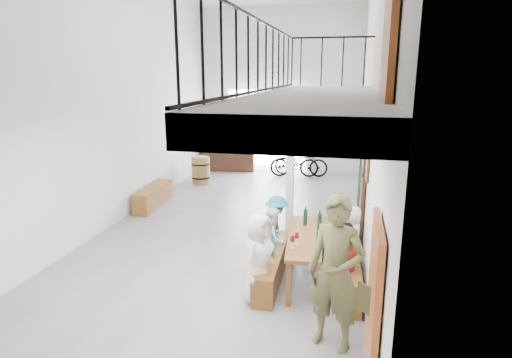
% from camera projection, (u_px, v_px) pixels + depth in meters
% --- Properties ---
extents(floor, '(12.00, 12.00, 0.00)m').
position_uv_depth(floor, '(233.00, 230.00, 9.42)').
color(floor, '#5E5E60').
rests_on(floor, ground).
extents(room_walls, '(12.00, 12.00, 12.00)m').
position_uv_depth(room_walls, '(231.00, 63.00, 8.56)').
color(room_walls, white).
rests_on(room_walls, ground).
extents(gateway_portal, '(2.80, 0.08, 2.80)m').
position_uv_depth(gateway_portal, '(268.00, 131.00, 14.79)').
color(gateway_portal, white).
rests_on(gateway_portal, ground).
extents(right_wall_decor, '(0.07, 8.28, 5.07)m').
position_uv_depth(right_wall_decor, '(367.00, 180.00, 6.66)').
color(right_wall_decor, '#AC5025').
rests_on(right_wall_decor, ground).
extents(balcony, '(1.52, 5.62, 4.00)m').
position_uv_depth(balcony, '(316.00, 106.00, 5.33)').
color(balcony, silver).
rests_on(balcony, ground).
extents(tasting_table, '(0.98, 2.03, 0.79)m').
position_uv_depth(tasting_table, '(313.00, 241.00, 6.96)').
color(tasting_table, brown).
rests_on(tasting_table, ground).
extents(bench_inner, '(0.39, 2.08, 0.48)m').
position_uv_depth(bench_inner, '(272.00, 265.00, 7.15)').
color(bench_inner, brown).
rests_on(bench_inner, ground).
extents(bench_wall, '(0.42, 2.25, 0.51)m').
position_uv_depth(bench_wall, '(348.00, 268.00, 6.99)').
color(bench_wall, brown).
rests_on(bench_wall, ground).
extents(tableware, '(0.48, 1.30, 0.35)m').
position_uv_depth(tableware, '(312.00, 233.00, 6.68)').
color(tableware, black).
rests_on(tableware, tasting_table).
extents(side_bench, '(0.50, 1.81, 0.50)m').
position_uv_depth(side_bench, '(153.00, 196.00, 11.07)').
color(side_bench, brown).
rests_on(side_bench, ground).
extents(oak_barrel, '(0.57, 0.57, 0.84)m').
position_uv_depth(oak_barrel, '(201.00, 170.00, 13.23)').
color(oak_barrel, olive).
rests_on(oak_barrel, ground).
extents(serving_counter, '(1.88, 0.72, 0.97)m').
position_uv_depth(serving_counter, '(228.00, 157.00, 15.02)').
color(serving_counter, '#361D12').
rests_on(serving_counter, ground).
extents(counter_bottles, '(1.58, 0.20, 0.28)m').
position_uv_depth(counter_bottles, '(228.00, 139.00, 14.85)').
color(counter_bottles, black).
rests_on(counter_bottles, serving_counter).
extents(guest_left_a, '(0.63, 0.78, 1.38)m').
position_uv_depth(guest_left_a, '(259.00, 258.00, 6.35)').
color(guest_left_a, white).
rests_on(guest_left_a, ground).
extents(guest_left_b, '(0.36, 0.46, 1.10)m').
position_uv_depth(guest_left_b, '(268.00, 251.00, 6.95)').
color(guest_left_b, teal).
rests_on(guest_left_b, ground).
extents(guest_left_c, '(0.44, 0.55, 1.11)m').
position_uv_depth(guest_left_c, '(273.00, 238.00, 7.47)').
color(guest_left_c, white).
rests_on(guest_left_c, ground).
extents(guest_left_d, '(0.59, 0.84, 1.19)m').
position_uv_depth(guest_left_d, '(277.00, 227.00, 7.91)').
color(guest_left_d, teal).
rests_on(guest_left_d, ground).
extents(guest_right_a, '(0.50, 0.67, 1.06)m').
position_uv_depth(guest_right_a, '(347.00, 268.00, 6.38)').
color(guest_right_a, red).
rests_on(guest_right_a, ground).
extents(guest_right_b, '(0.36, 0.96, 1.02)m').
position_uv_depth(guest_right_b, '(344.00, 251.00, 7.03)').
color(guest_right_b, black).
rests_on(guest_right_b, ground).
extents(guest_right_c, '(0.39, 0.57, 1.14)m').
position_uv_depth(guest_right_c, '(351.00, 237.00, 7.50)').
color(guest_right_c, white).
rests_on(guest_right_c, ground).
extents(host_standing, '(0.83, 0.68, 1.98)m').
position_uv_depth(host_standing, '(336.00, 273.00, 5.22)').
color(host_standing, '#4F4F2C').
rests_on(host_standing, ground).
extents(potted_plant, '(0.40, 0.35, 0.44)m').
position_uv_depth(potted_plant, '(348.00, 216.00, 9.63)').
color(potted_plant, '#1A4A19').
rests_on(potted_plant, ground).
extents(bicycle_near, '(1.82, 0.74, 0.94)m').
position_uv_depth(bicycle_near, '(301.00, 162.00, 14.23)').
color(bicycle_near, black).
rests_on(bicycle_near, ground).
extents(bicycle_far, '(1.64, 0.63, 0.96)m').
position_uv_depth(bicycle_far, '(294.00, 163.00, 14.07)').
color(bicycle_far, black).
rests_on(bicycle_far, ground).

